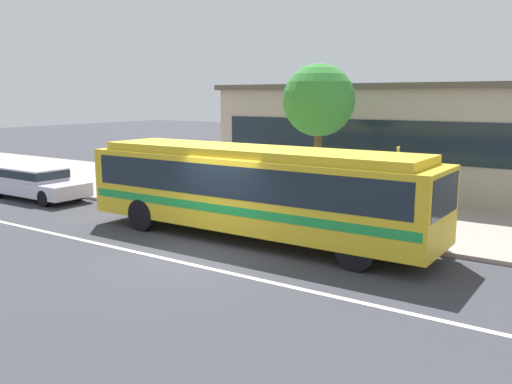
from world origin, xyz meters
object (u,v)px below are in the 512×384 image
Objects in this scene: sedan_behind_bus at (36,182)px; street_tree_near_stop at (319,101)px; bus_stop_sign at (397,180)px; transit_bus at (254,186)px; pedestrian_standing_by_tree at (259,183)px; pedestrian_waiting_near_sign at (435,211)px; pedestrian_walking_along_curb at (199,183)px.

sedan_behind_bus is 11.96m from street_tree_near_stop.
street_tree_near_stop is (10.57, 4.56, 3.27)m from sedan_behind_bus.
bus_stop_sign is at bearing 7.33° from sedan_behind_bus.
street_tree_near_stop is at bearing 145.91° from bus_stop_sign.
transit_bus is 6.48× the size of pedestrian_standing_by_tree.
pedestrian_waiting_near_sign is at bearing -9.83° from pedestrian_standing_by_tree.
bus_stop_sign reaches higher than pedestrian_waiting_near_sign.
pedestrian_standing_by_tree is at bearing -128.90° from street_tree_near_stop.
bus_stop_sign is (5.39, -0.93, 0.70)m from pedestrian_standing_by_tree.
sedan_behind_bus is (-11.02, 0.24, -0.86)m from transit_bus.
transit_bus is 2.10× the size of street_tree_near_stop.
transit_bus is 5.39m from street_tree_near_stop.
pedestrian_walking_along_curb reaches higher than pedestrian_waiting_near_sign.
transit_bus is 5.10m from pedestrian_waiting_near_sign.
street_tree_near_stop reaches higher than sedan_behind_bus.
transit_bus is 4.10m from pedestrian_walking_along_curb.
transit_bus is 11.06m from sedan_behind_bus.
street_tree_near_stop is at bearing 23.34° from sedan_behind_bus.
pedestrian_standing_by_tree is at bearing 121.64° from transit_bus.
pedestrian_walking_along_curb is (-8.35, -0.08, 0.02)m from pedestrian_waiting_near_sign.
pedestrian_waiting_near_sign is 1.41m from bus_stop_sign.
pedestrian_standing_by_tree is 3.67m from street_tree_near_stop.
pedestrian_walking_along_curb is 2.15m from pedestrian_standing_by_tree.
street_tree_near_stop reaches higher than transit_bus.
pedestrian_walking_along_curb is 7.19m from bus_stop_sign.
pedestrian_standing_by_tree is (-1.88, 3.04, -0.48)m from transit_bus.
street_tree_near_stop is (-0.46, 4.80, 2.41)m from transit_bus.
pedestrian_walking_along_curb is 5.23m from street_tree_near_stop.
pedestrian_walking_along_curb reaches higher than sedan_behind_bus.
pedestrian_walking_along_curb is 0.64× the size of bus_stop_sign.
street_tree_near_stop is (-3.97, 2.69, 2.19)m from bus_stop_sign.
transit_bus is at bearing -1.24° from sedan_behind_bus.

